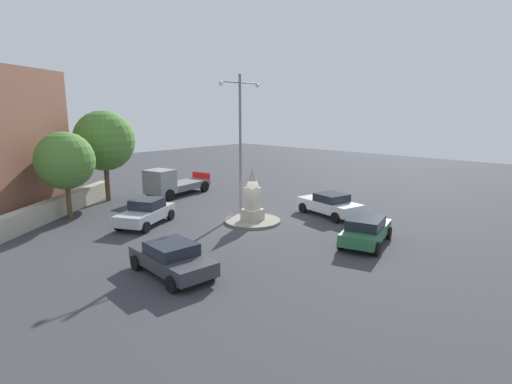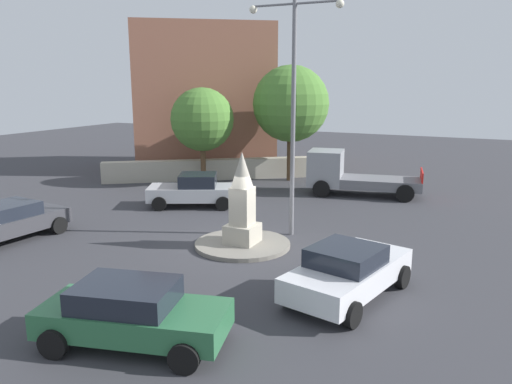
{
  "view_description": "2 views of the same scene",
  "coord_description": "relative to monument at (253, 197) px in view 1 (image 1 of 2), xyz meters",
  "views": [
    {
      "loc": [
        17.12,
        16.08,
        6.63
      ],
      "look_at": [
        0.5,
        0.73,
        2.01
      ],
      "focal_mm": 28.7,
      "sensor_mm": 36.0,
      "label": 1
    },
    {
      "loc": [
        -7.5,
        14.69,
        5.6
      ],
      "look_at": [
        -0.91,
        0.83,
        2.19
      ],
      "focal_mm": 34.96,
      "sensor_mm": 36.0,
      "label": 2
    }
  ],
  "objects": [
    {
      "name": "traffic_island",
      "position": [
        0.0,
        0.0,
        -1.48
      ],
      "size": [
        3.31,
        3.31,
        0.15
      ],
      "primitive_type": "cylinder",
      "color": "gray",
      "rests_on": "ground"
    },
    {
      "name": "streetlamp",
      "position": [
        -1.03,
        -2.01,
        3.63
      ],
      "size": [
        3.42,
        0.28,
        8.69
      ],
      "color": "slate",
      "rests_on": "ground"
    },
    {
      "name": "car_green_approaching",
      "position": [
        -0.84,
        6.9,
        -0.82
      ],
      "size": [
        4.32,
        2.69,
        1.39
      ],
      "color": "#2D6B42",
      "rests_on": "ground"
    },
    {
      "name": "car_white_passing",
      "position": [
        -4.4,
        2.52,
        -0.82
      ],
      "size": [
        2.75,
        4.48,
        1.43
      ],
      "color": "silver",
      "rests_on": "ground"
    },
    {
      "name": "truck_grey_parked_left",
      "position": [
        -1.12,
        -9.61,
        -0.55
      ],
      "size": [
        5.78,
        3.02,
        2.2
      ],
      "color": "gray",
      "rests_on": "ground"
    },
    {
      "name": "car_dark_grey_waiting",
      "position": [
        7.94,
        2.98,
        -0.85
      ],
      "size": [
        2.3,
        4.26,
        1.35
      ],
      "color": "#38383D",
      "rests_on": "ground"
    },
    {
      "name": "tree_near_wall",
      "position": [
        6.98,
        -8.89,
        2.0
      ],
      "size": [
        3.47,
        3.47,
        5.3
      ],
      "color": "brown",
      "rests_on": "ground"
    },
    {
      "name": "monument",
      "position": [
        0.0,
        0.0,
        0.0
      ],
      "size": [
        1.03,
        1.03,
        3.17
      ],
      "color": "#B2AA99",
      "rests_on": "traffic_island"
    },
    {
      "name": "ground_plane",
      "position": [
        0.0,
        0.0,
        -1.55
      ],
      "size": [
        80.0,
        80.0,
        0.0
      ],
      "primitive_type": "plane",
      "color": "#38383D"
    },
    {
      "name": "car_silver_far_side",
      "position": [
        4.59,
        -4.17,
        -0.81
      ],
      "size": [
        4.36,
        3.31,
        1.5
      ],
      "color": "#B7BABF",
      "rests_on": "ground"
    },
    {
      "name": "stone_boundary_wall",
      "position": [
        7.18,
        -9.97,
        -0.96
      ],
      "size": [
        10.33,
        7.7,
        1.18
      ],
      "primitive_type": "cube",
      "rotation": [
        0.0,
        0.0,
        6.91
      ],
      "color": "#B2AA99",
      "rests_on": "ground"
    },
    {
      "name": "tree_mid_cluster",
      "position": [
        2.93,
        -11.8,
        2.81
      ],
      "size": [
        4.29,
        4.29,
        6.53
      ],
      "color": "brown",
      "rests_on": "ground"
    }
  ]
}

